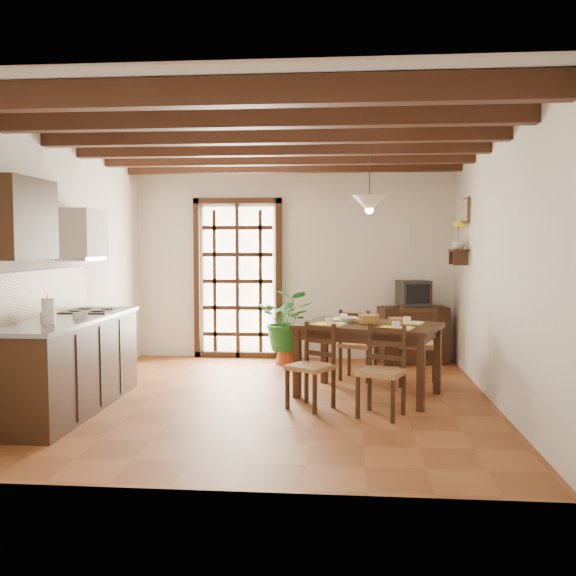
# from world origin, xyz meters

# --- Properties ---
(ground_plane) EXTENTS (5.00, 5.00, 0.00)m
(ground_plane) POSITION_xyz_m (0.00, 0.00, 0.00)
(ground_plane) COLOR brown
(room_shell) EXTENTS (4.52, 5.02, 2.81)m
(room_shell) POSITION_xyz_m (0.00, 0.00, 1.82)
(room_shell) COLOR silver
(room_shell) RESTS_ON ground_plane
(ceiling_beams) EXTENTS (4.50, 4.34, 0.20)m
(ceiling_beams) POSITION_xyz_m (0.00, 0.00, 2.69)
(ceiling_beams) COLOR black
(ceiling_beams) RESTS_ON room_shell
(french_door) EXTENTS (1.26, 0.11, 2.32)m
(french_door) POSITION_xyz_m (-0.80, 2.45, 1.18)
(french_door) COLOR white
(french_door) RESTS_ON ground_plane
(kitchen_counter) EXTENTS (0.64, 2.25, 1.38)m
(kitchen_counter) POSITION_xyz_m (-1.96, -0.60, 0.47)
(kitchen_counter) COLOR black
(kitchen_counter) RESTS_ON ground_plane
(upper_cabinet) EXTENTS (0.35, 0.80, 0.70)m
(upper_cabinet) POSITION_xyz_m (-2.08, -1.30, 1.85)
(upper_cabinet) COLOR black
(upper_cabinet) RESTS_ON room_shell
(range_hood) EXTENTS (0.38, 0.60, 0.54)m
(range_hood) POSITION_xyz_m (-2.05, -0.05, 1.73)
(range_hood) COLOR white
(range_hood) RESTS_ON room_shell
(counter_items) EXTENTS (0.50, 1.43, 0.25)m
(counter_items) POSITION_xyz_m (-1.95, -0.51, 0.96)
(counter_items) COLOR black
(counter_items) RESTS_ON kitchen_counter
(dining_table) EXTENTS (1.67, 1.35, 0.78)m
(dining_table) POSITION_xyz_m (0.98, 0.26, 0.68)
(dining_table) COLOR #321D10
(dining_table) RESTS_ON ground_plane
(chair_near_left) EXTENTS (0.53, 0.52, 0.84)m
(chair_near_left) POSITION_xyz_m (0.40, -0.31, 0.27)
(chair_near_left) COLOR #9F7244
(chair_near_left) RESTS_ON ground_plane
(chair_near_right) EXTENTS (0.51, 0.50, 0.86)m
(chair_near_right) POSITION_xyz_m (1.07, -0.55, 0.27)
(chair_near_right) COLOR #9F7244
(chair_near_right) RESTS_ON ground_plane
(chair_far_left) EXTENTS (0.50, 0.49, 0.85)m
(chair_far_left) POSITION_xyz_m (0.88, 1.08, 0.27)
(chair_far_left) COLOR #9F7244
(chair_far_left) RESTS_ON ground_plane
(chair_far_right) EXTENTS (0.48, 0.46, 0.95)m
(chair_far_right) POSITION_xyz_m (1.57, 0.84, 0.30)
(chair_far_right) COLOR #9F7244
(chair_far_right) RESTS_ON ground_plane
(table_setting) EXTENTS (1.05, 0.70, 0.10)m
(table_setting) POSITION_xyz_m (0.98, 0.26, 0.84)
(table_setting) COLOR #F2F927
(table_setting) RESTS_ON dining_table
(table_bowl) EXTENTS (0.24, 0.24, 0.05)m
(table_bowl) POSITION_xyz_m (0.75, 0.40, 0.81)
(table_bowl) COLOR white
(table_bowl) RESTS_ON dining_table
(sideboard) EXTENTS (0.98, 0.60, 0.78)m
(sideboard) POSITION_xyz_m (1.66, 2.23, 0.39)
(sideboard) COLOR black
(sideboard) RESTS_ON ground_plane
(crt_tv) EXTENTS (0.47, 0.45, 0.34)m
(crt_tv) POSITION_xyz_m (1.66, 2.22, 0.97)
(crt_tv) COLOR black
(crt_tv) RESTS_ON sideboard
(fuse_box) EXTENTS (0.25, 0.03, 0.32)m
(fuse_box) POSITION_xyz_m (1.50, 2.48, 1.75)
(fuse_box) COLOR white
(fuse_box) RESTS_ON room_shell
(plant_pot) EXTENTS (0.33, 0.33, 0.20)m
(plant_pot) POSITION_xyz_m (-0.05, 2.03, 0.11)
(plant_pot) COLOR maroon
(plant_pot) RESTS_ON ground_plane
(potted_plant) EXTENTS (2.22, 1.99, 2.18)m
(potted_plant) POSITION_xyz_m (-0.05, 2.03, 0.57)
(potted_plant) COLOR #144C19
(potted_plant) RESTS_ON ground_plane
(wall_shelf) EXTENTS (0.20, 0.42, 0.20)m
(wall_shelf) POSITION_xyz_m (2.14, 1.60, 1.51)
(wall_shelf) COLOR black
(wall_shelf) RESTS_ON room_shell
(shelf_vase) EXTENTS (0.15, 0.15, 0.15)m
(shelf_vase) POSITION_xyz_m (2.14, 1.60, 1.65)
(shelf_vase) COLOR #B2BFB2
(shelf_vase) RESTS_ON wall_shelf
(shelf_flowers) EXTENTS (0.14, 0.14, 0.36)m
(shelf_flowers) POSITION_xyz_m (2.14, 1.60, 1.86)
(shelf_flowers) COLOR #F2F927
(shelf_flowers) RESTS_ON shelf_vase
(framed_picture) EXTENTS (0.03, 0.32, 0.32)m
(framed_picture) POSITION_xyz_m (2.22, 1.60, 2.05)
(framed_picture) COLOR brown
(framed_picture) RESTS_ON room_shell
(pendant_lamp) EXTENTS (0.36, 0.36, 0.84)m
(pendant_lamp) POSITION_xyz_m (0.98, 0.36, 2.08)
(pendant_lamp) COLOR black
(pendant_lamp) RESTS_ON room_shell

